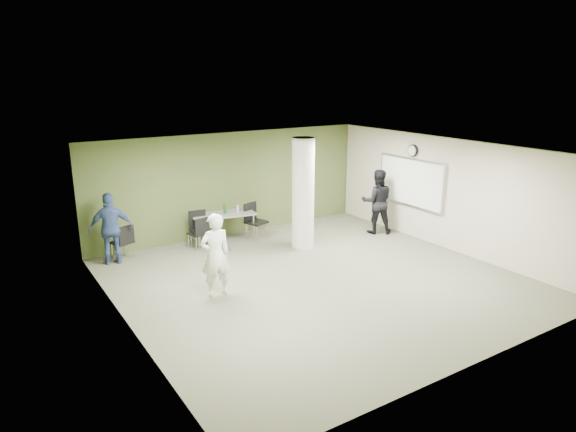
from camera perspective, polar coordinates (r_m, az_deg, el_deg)
floor at (r=11.17m, az=3.16°, el=-7.13°), size 8.00×8.00×0.00m
ceiling at (r=10.41m, az=3.40°, el=7.22°), size 8.00×8.00×0.00m
wall_back at (r=14.05m, az=-6.32°, el=3.56°), size 8.00×2.80×0.02m
wall_left at (r=9.07m, az=-17.76°, el=-3.92°), size 0.02×8.00×2.80m
wall_right_cream at (r=13.38m, az=17.33°, el=2.32°), size 0.02×8.00×2.80m
column at (r=12.85m, az=1.68°, el=2.50°), size 0.56×0.56×2.80m
whiteboard at (r=14.08m, az=13.46°, el=3.67°), size 0.05×2.30×1.30m
wall_clock at (r=13.94m, az=13.68°, el=7.08°), size 0.06×0.32×0.32m
folding_table at (r=13.49m, az=-7.20°, el=0.07°), size 1.73×0.97×1.03m
wastebasket at (r=12.86m, az=-7.18°, el=-3.43°), size 0.25×0.25×0.29m
chair_back_left at (r=12.78m, az=-17.76°, el=-2.51°), size 0.55×0.55×0.86m
chair_back_right at (r=13.05m, az=-9.80°, el=-1.66°), size 0.50×0.50×0.84m
chair_table_left at (r=13.23m, az=-9.84°, el=-1.13°), size 0.51×0.51×0.94m
chair_table_right at (r=13.73m, az=-3.82°, el=-0.24°), size 0.61×0.61×0.97m
woman_white at (r=10.23m, az=-8.08°, el=-4.33°), size 0.64×0.43×1.70m
man_black at (r=14.34m, az=9.87°, el=1.59°), size 1.10×1.04×1.79m
man_blue at (r=12.52m, az=-19.04°, el=-1.34°), size 1.06×0.62×1.69m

